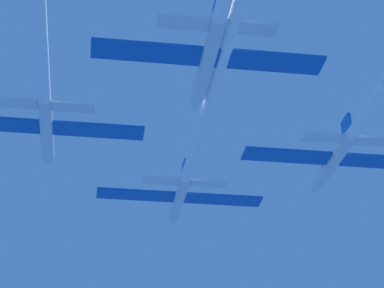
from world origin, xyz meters
TOP-DOWN VIEW (x-y plane):
  - jet_lead at (0.51, -15.34)m, footprint 15.71×50.82m
  - jet_left_wing at (-11.72, -27.27)m, footprint 15.71×51.99m

SIDE VIEW (x-z plane):
  - jet_lead at x=0.51m, z-range -1.15..1.45m
  - jet_left_wing at x=-11.72m, z-range -0.65..1.96m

